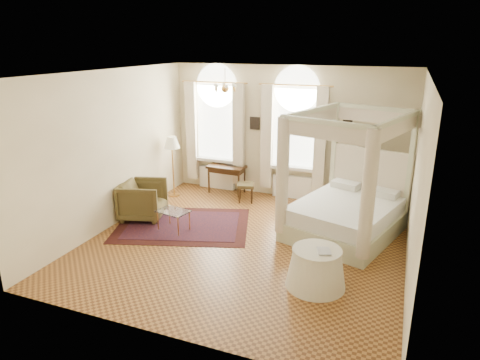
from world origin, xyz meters
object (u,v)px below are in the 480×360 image
at_px(writing_desk, 227,170).
at_px(coffee_table, 173,213).
at_px(floor_lamp, 172,146).
at_px(nightstand, 395,204).
at_px(canopy_bed, 345,209).
at_px(side_table, 316,268).
at_px(stool, 246,187).
at_px(armchair, 143,200).

height_order(writing_desk, coffee_table, writing_desk).
distance_m(coffee_table, floor_lamp, 2.37).
bearing_deg(coffee_table, nightstand, 30.35).
xyz_separation_m(canopy_bed, floor_lamp, (-4.46, 0.81, 0.76)).
relative_size(coffee_table, floor_lamp, 0.46).
distance_m(canopy_bed, coffee_table, 3.56).
height_order(canopy_bed, side_table, canopy_bed).
relative_size(nightstand, floor_lamp, 0.36).
height_order(stool, armchair, armchair).
xyz_separation_m(armchair, coffee_table, (0.97, -0.34, -0.04)).
bearing_deg(writing_desk, side_table, -49.58).
bearing_deg(canopy_bed, floor_lamp, 169.69).
bearing_deg(armchair, floor_lamp, -12.73).
relative_size(stool, side_table, 0.52).
relative_size(canopy_bed, armchair, 2.93).
bearing_deg(stool, writing_desk, 148.22).
xyz_separation_m(stool, armchair, (-1.79, -1.84, 0.04)).
xyz_separation_m(canopy_bed, armchair, (-4.36, -0.74, -0.15)).
bearing_deg(stool, armchair, -134.21).
height_order(nightstand, floor_lamp, floor_lamp).
distance_m(armchair, floor_lamp, 1.80).
bearing_deg(side_table, armchair, 161.42).
xyz_separation_m(nightstand, side_table, (-1.07, -3.61, 0.04)).
bearing_deg(nightstand, canopy_bed, -122.84).
height_order(armchair, floor_lamp, floor_lamp).
height_order(writing_desk, side_table, writing_desk).
distance_m(stool, floor_lamp, 2.13).
height_order(canopy_bed, nightstand, canopy_bed).
bearing_deg(stool, floor_lamp, -171.47).
xyz_separation_m(coffee_table, floor_lamp, (-1.07, 1.89, 0.94)).
relative_size(nightstand, writing_desk, 0.57).
xyz_separation_m(nightstand, floor_lamp, (-5.40, -0.64, 1.05)).
bearing_deg(nightstand, coffee_table, -149.65).
height_order(canopy_bed, floor_lamp, canopy_bed).
xyz_separation_m(stool, side_table, (2.44, -3.26, -0.06)).
distance_m(nightstand, stool, 3.53).
bearing_deg(floor_lamp, armchair, -86.26).
height_order(stool, floor_lamp, floor_lamp).
height_order(nightstand, coffee_table, nightstand).
bearing_deg(armchair, side_table, -125.05).
xyz_separation_m(canopy_bed, stool, (-2.57, 1.09, -0.19)).
xyz_separation_m(nightstand, armchair, (-5.30, -2.19, 0.15)).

